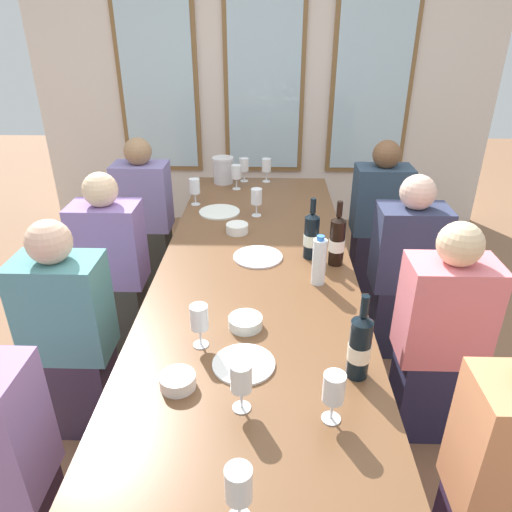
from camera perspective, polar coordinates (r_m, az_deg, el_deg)
The scene contains 30 objects.
ground_plane at distance 2.78m, azimuth -0.00°, elevation -14.64°, with size 12.00×12.00×0.00m, color #885F42.
back_wall_with_windows at distance 4.50m, azimuth 1.02°, elevation 21.93°, with size 4.16×0.10×2.90m.
dining_table at distance 2.39m, azimuth -0.00°, elevation -2.39°, with size 0.96×2.82×0.74m.
white_plate_0 at distance 3.00m, azimuth -4.42°, elevation 5.31°, with size 0.26×0.26×0.01m, color white.
white_plate_1 at distance 1.73m, azimuth -1.49°, elevation -12.86°, with size 0.22×0.22×0.01m, color white.
white_plate_2 at distance 2.42m, azimuth 0.23°, elevation -0.10°, with size 0.25×0.25×0.01m, color white.
metal_pitcher at distance 3.53m, azimuth -3.98°, elevation 10.28°, with size 0.16×0.16×0.19m.
wine_bottle_0 at distance 2.35m, azimuth 9.72°, elevation 1.87°, with size 0.08×0.08×0.33m.
wine_bottle_1 at distance 2.40m, azimuth 6.69°, elevation 2.48°, with size 0.08×0.08×0.32m.
wine_bottle_2 at distance 1.65m, azimuth 12.37°, elevation -10.54°, with size 0.08×0.08×0.32m.
tasting_bowl_0 at distance 2.70m, azimuth -2.28°, elevation 3.34°, with size 0.13×0.13×0.05m, color white.
tasting_bowl_1 at distance 1.65m, azimuth -9.40°, elevation -14.62°, with size 0.12×0.12×0.05m, color white.
tasting_bowl_2 at distance 1.90m, azimuth -1.28°, elevation -7.96°, with size 0.14×0.14×0.04m, color white.
water_bottle at distance 2.17m, azimuth 7.60°, elevation -0.63°, with size 0.06×0.06×0.24m.
wine_glass_0 at distance 2.90m, azimuth 0.06°, elevation 7.10°, with size 0.07×0.07×0.17m.
wine_glass_1 at distance 3.55m, azimuth -1.45°, elevation 10.79°, with size 0.07×0.07×0.17m.
wine_glass_2 at distance 3.11m, azimuth -7.39°, elevation 8.27°, with size 0.07×0.07×0.17m.
wine_glass_3 at distance 3.38m, azimuth -2.39°, elevation 9.94°, with size 0.07×0.07×0.17m.
wine_glass_4 at distance 3.54m, azimuth 1.26°, elevation 10.74°, with size 0.07×0.07×0.17m.
wine_glass_5 at distance 1.50m, azimuth -1.80°, elevation -14.63°, with size 0.07×0.07×0.17m.
wine_glass_6 at distance 1.24m, azimuth -2.03°, elevation -25.98°, with size 0.07×0.07×0.17m.
wine_glass_7 at distance 1.76m, azimuth -6.84°, elevation -7.56°, with size 0.07×0.07×0.17m.
wine_glass_8 at distance 1.48m, azimuth 9.34°, elevation -15.63°, with size 0.07×0.07×0.17m.
seated_person_0 at distance 3.57m, azimuth -13.18°, elevation 4.51°, with size 0.38×0.24×1.11m.
seated_person_1 at distance 3.52m, azimuth 14.50°, elevation 4.02°, with size 0.38×0.24×1.11m.
seated_person_2 at distance 2.88m, azimuth -16.86°, elevation -1.60°, with size 0.38×0.24×1.11m.
seated_person_3 at distance 2.85m, azimuth 17.46°, elevation -1.99°, with size 0.38×0.24×1.11m.
seated_person_4 at distance 2.37m, azimuth -21.48°, elevation -9.17°, with size 0.38×0.24×1.11m.
seated_person_5 at distance 2.34m, azimuth 21.19°, elevation -9.50°, with size 0.38×0.24×1.11m.
seated_person_7 at distance 1.85m, azimuth 28.43°, elevation -22.88°, with size 0.38×0.24×1.11m.
Camera 1 is at (0.06, -2.08, 1.85)m, focal length 33.24 mm.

